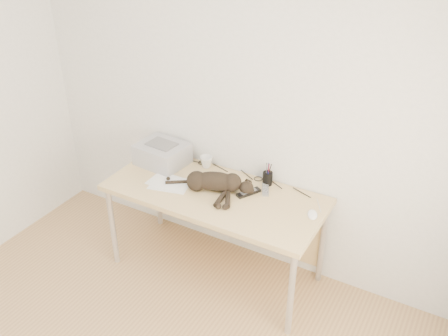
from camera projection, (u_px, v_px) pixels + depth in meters
The scene contains 11 objects.
wall_back at pixel (239, 103), 3.59m from camera, with size 3.50×3.50×0.00m, color white.
desk at pixel (220, 201), 3.73m from camera, with size 1.60×0.70×0.74m.
printer at pixel (162, 154), 3.92m from camera, with size 0.39×0.34×0.18m.
papers at pixel (169, 183), 3.70m from camera, with size 0.34×0.26×0.01m.
cat at pixel (213, 183), 3.59m from camera, with size 0.66×0.34×0.15m.
mug at pixel (206, 162), 3.89m from camera, with size 0.10×0.10×0.09m, color white.
pen_cup at pixel (268, 178), 3.66m from camera, with size 0.07×0.07×0.19m.
remote_grey at pixel (265, 189), 3.61m from camera, with size 0.05×0.17×0.02m, color slate.
remote_black at pixel (249, 193), 3.57m from camera, with size 0.05×0.19×0.02m, color black.
mouse at pixel (313, 213), 3.34m from camera, with size 0.07×0.11×0.04m, color white.
cable_tangle at pixel (235, 172), 3.83m from camera, with size 1.36×0.07×0.01m, color black, non-canonical shape.
Camera 1 is at (1.54, -1.21, 2.70)m, focal length 40.00 mm.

